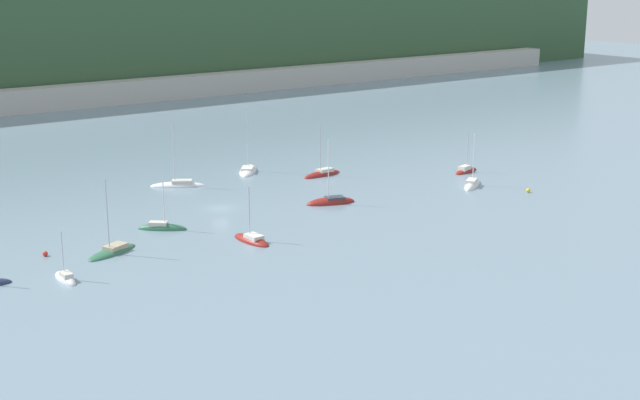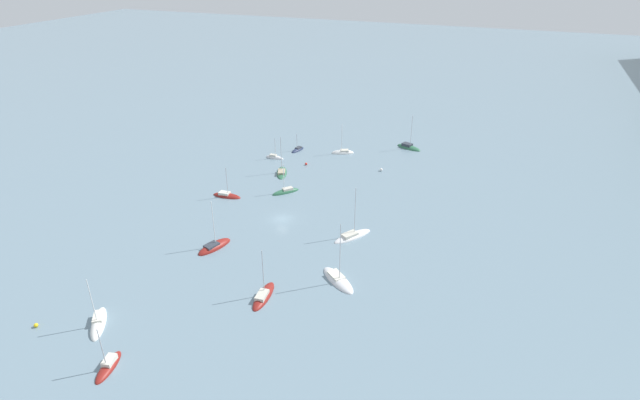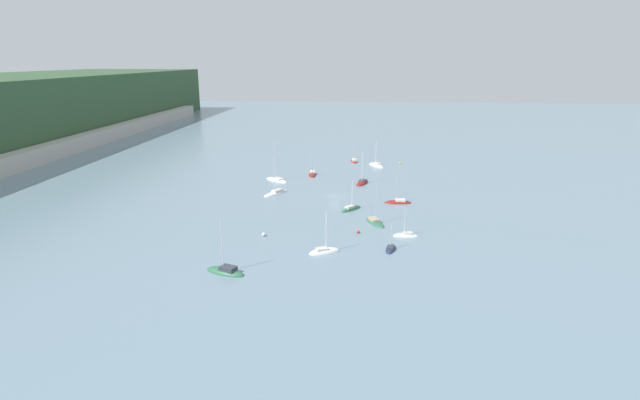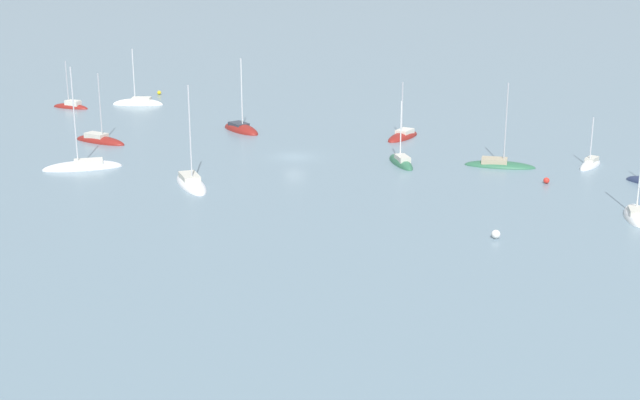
# 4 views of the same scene
# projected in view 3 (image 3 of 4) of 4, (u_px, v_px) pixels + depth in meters

# --- Properties ---
(ground_plane) EXTENTS (600.00, 600.00, 0.00)m
(ground_plane) POSITION_uv_depth(u_px,v_px,m) (334.00, 196.00, 133.28)
(ground_plane) COLOR slate
(sailboat_0) EXTENTS (8.36, 5.48, 10.18)m
(sailboat_0) POSITION_uv_depth(u_px,v_px,m) (375.00, 222.00, 111.74)
(sailboat_0) COLOR #2D6647
(sailboat_0) RESTS_ON ground_plane
(sailboat_1) EXTENTS (5.19, 8.02, 10.66)m
(sailboat_1) POSITION_uv_depth(u_px,v_px,m) (226.00, 272.00, 85.78)
(sailboat_1) COLOR #2D6647
(sailboat_1) RESTS_ON ground_plane
(sailboat_2) EXTENTS (2.74, 7.03, 8.09)m
(sailboat_2) POSITION_uv_depth(u_px,v_px,m) (398.00, 203.00, 127.13)
(sailboat_2) COLOR maroon
(sailboat_2) RESTS_ON ground_plane
(sailboat_3) EXTENTS (7.75, 8.62, 12.37)m
(sailboat_3) POSITION_uv_depth(u_px,v_px,m) (277.00, 180.00, 150.23)
(sailboat_3) COLOR silver
(sailboat_3) RESTS_ON ground_plane
(sailboat_4) EXTENTS (5.44, 2.81, 5.74)m
(sailboat_4) POSITION_uv_depth(u_px,v_px,m) (391.00, 249.00, 96.15)
(sailboat_4) COLOR #232D4C
(sailboat_4) RESTS_ON ground_plane
(sailboat_5) EXTENTS (7.65, 6.08, 9.62)m
(sailboat_5) POSITION_uv_depth(u_px,v_px,m) (376.00, 166.00, 170.71)
(sailboat_5) COLOR white
(sailboat_5) RESTS_ON ground_plane
(sailboat_6) EXTENTS (1.53, 5.23, 6.53)m
(sailboat_6) POSITION_uv_depth(u_px,v_px,m) (406.00, 236.00, 103.21)
(sailboat_6) COLOR silver
(sailboat_6) RESTS_ON ground_plane
(sailboat_7) EXTENTS (8.03, 4.82, 10.73)m
(sailboat_7) POSITION_uv_depth(u_px,v_px,m) (362.00, 183.00, 146.91)
(sailboat_7) COLOR maroon
(sailboat_7) RESTS_ON ground_plane
(sailboat_8) EXTENTS (8.10, 2.98, 9.61)m
(sailboat_8) POSITION_uv_depth(u_px,v_px,m) (312.00, 175.00, 157.81)
(sailboat_8) COLOR maroon
(sailboat_8) RESTS_ON ground_plane
(sailboat_9) EXTENTS (6.45, 3.23, 7.77)m
(sailboat_9) POSITION_uv_depth(u_px,v_px,m) (354.00, 162.00, 177.48)
(sailboat_9) COLOR maroon
(sailboat_9) RESTS_ON ground_plane
(sailboat_10) EXTENTS (8.84, 6.96, 11.43)m
(sailboat_10) POSITION_uv_depth(u_px,v_px,m) (276.00, 193.00, 135.89)
(sailboat_10) COLOR silver
(sailboat_10) RESTS_ON ground_plane
(sailboat_11) EXTENTS (6.30, 5.75, 8.14)m
(sailboat_11) POSITION_uv_depth(u_px,v_px,m) (351.00, 209.00, 121.47)
(sailboat_11) COLOR #2D6647
(sailboat_11) RESTS_ON ground_plane
(sailboat_12) EXTENTS (4.58, 6.58, 9.35)m
(sailboat_12) POSITION_uv_depth(u_px,v_px,m) (324.00, 252.00, 94.66)
(sailboat_12) COLOR white
(sailboat_12) RESTS_ON ground_plane
(mooring_buoy_0) EXTENTS (0.78, 0.78, 0.78)m
(mooring_buoy_0) POSITION_uv_depth(u_px,v_px,m) (264.00, 234.00, 103.35)
(mooring_buoy_0) COLOR white
(mooring_buoy_0) RESTS_ON ground_plane
(mooring_buoy_1) EXTENTS (0.65, 0.65, 0.65)m
(mooring_buoy_1) POSITION_uv_depth(u_px,v_px,m) (358.00, 232.00, 105.08)
(mooring_buoy_1) COLOR red
(mooring_buoy_1) RESTS_ON ground_plane
(mooring_buoy_2) EXTENTS (0.65, 0.65, 0.65)m
(mooring_buoy_2) POSITION_uv_depth(u_px,v_px,m) (400.00, 163.00, 173.81)
(mooring_buoy_2) COLOR yellow
(mooring_buoy_2) RESTS_ON ground_plane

